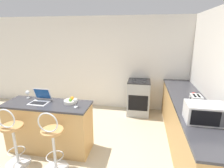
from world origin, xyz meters
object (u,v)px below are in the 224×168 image
at_px(mug_blue, 210,109).
at_px(fruit_bowl, 71,101).
at_px(toaster, 196,100).
at_px(mug_red, 194,95).
at_px(bar_stool_near, 13,138).
at_px(wine_glass_short, 28,93).
at_px(bar_stool_far, 53,143).
at_px(microwave, 205,113).
at_px(wine_glass_tall, 75,101).
at_px(stove_range, 138,97).
at_px(laptop, 40,99).

distance_m(mug_blue, fruit_bowl, 2.35).
relative_size(toaster, mug_red, 2.55).
xyz_separation_m(bar_stool_near, wine_glass_short, (-0.15, 0.70, 0.54)).
height_order(fruit_bowl, mug_red, fruit_bowl).
bearing_deg(bar_stool_far, mug_red, 28.94).
bearing_deg(microwave, bar_stool_far, -172.33).
relative_size(fruit_bowl, wine_glass_short, 1.53).
height_order(toaster, mug_red, toaster).
xyz_separation_m(wine_glass_tall, wine_glass_short, (-1.08, 0.25, -0.01)).
bearing_deg(wine_glass_short, toaster, 3.99).
bearing_deg(fruit_bowl, bar_stool_far, -96.40).
relative_size(stove_range, wine_glass_tall, 5.73).
distance_m(bar_stool_far, wine_glass_short, 1.23).
xyz_separation_m(bar_stool_far, stove_range, (1.24, 2.36, -0.04)).
bearing_deg(wine_glass_short, mug_blue, -0.65).
relative_size(laptop, stove_range, 0.35).
relative_size(bar_stool_far, wine_glass_tall, 6.45).
bearing_deg(wine_glass_tall, fruit_bowl, 134.36).
relative_size(wine_glass_tall, mug_red, 1.71).
bearing_deg(mug_red, stove_range, 135.24).
bearing_deg(wine_glass_short, fruit_bowl, -5.52).
height_order(bar_stool_near, microwave, microwave).
distance_m(bar_stool_near, bar_stool_far, 0.70).
xyz_separation_m(mug_blue, fruit_bowl, (-2.35, -0.05, -0.01)).
xyz_separation_m(laptop, mug_red, (2.82, 0.73, -0.01)).
bearing_deg(bar_stool_near, mug_red, 23.04).
bearing_deg(laptop, mug_blue, 2.12).
bearing_deg(mug_red, toaster, -99.42).
bearing_deg(laptop, mug_red, 14.56).
xyz_separation_m(laptop, toaster, (2.76, 0.36, 0.03)).
relative_size(laptop, mug_red, 3.40).
bearing_deg(bar_stool_far, fruit_bowl, 83.60).
xyz_separation_m(bar_stool_near, mug_blue, (3.11, 0.66, 0.48)).
bearing_deg(toaster, microwave, -94.14).
bearing_deg(laptop, wine_glass_tall, -8.31).
height_order(wine_glass_tall, mug_blue, wine_glass_tall).
bearing_deg(bar_stool_far, wine_glass_short, 140.66).
bearing_deg(laptop, fruit_bowl, 5.68).
bearing_deg(stove_range, wine_glass_tall, -117.94).
xyz_separation_m(laptop, stove_range, (1.73, 1.81, -0.53)).
height_order(microwave, wine_glass_short, microwave).
bearing_deg(stove_range, bar_stool_near, -129.37).
bearing_deg(bar_stool_far, bar_stool_near, 180.00).
relative_size(wine_glass_tall, mug_blue, 1.61).
relative_size(microwave, toaster, 2.14).
height_order(mug_blue, mug_red, mug_blue).
distance_m(laptop, mug_red, 2.91).
height_order(laptop, mug_red, laptop).
relative_size(toaster, fruit_bowl, 1.07).
height_order(wine_glass_tall, mug_red, wine_glass_tall).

